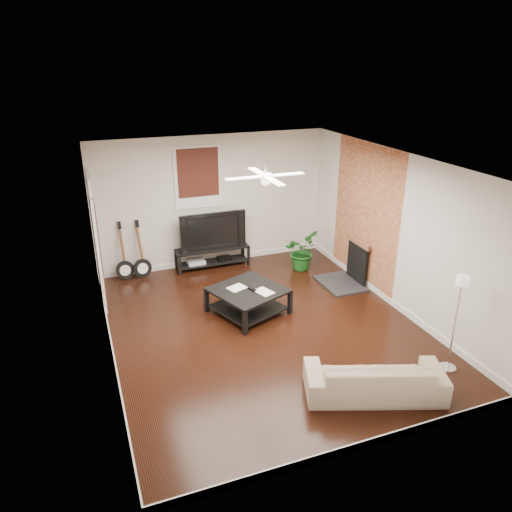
# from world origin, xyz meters

# --- Properties ---
(room) EXTENTS (5.01, 6.01, 2.81)m
(room) POSITION_xyz_m (0.00, 0.00, 1.40)
(room) COLOR black
(room) RESTS_ON ground
(brick_accent) EXTENTS (0.02, 2.20, 2.80)m
(brick_accent) POSITION_xyz_m (2.49, 1.00, 1.40)
(brick_accent) COLOR #AC5E37
(brick_accent) RESTS_ON floor
(fireplace) EXTENTS (0.80, 1.10, 0.92)m
(fireplace) POSITION_xyz_m (2.20, 1.00, 0.46)
(fireplace) COLOR black
(fireplace) RESTS_ON floor
(window_back) EXTENTS (1.00, 0.06, 1.30)m
(window_back) POSITION_xyz_m (-0.30, 2.97, 1.95)
(window_back) COLOR #3C1610
(window_back) RESTS_ON wall_back
(door_left) EXTENTS (0.08, 1.00, 2.50)m
(door_left) POSITION_xyz_m (-2.46, 1.90, 1.25)
(door_left) COLOR white
(door_left) RESTS_ON wall_left
(tv_stand) EXTENTS (1.58, 0.42, 0.44)m
(tv_stand) POSITION_xyz_m (-0.11, 2.78, 0.22)
(tv_stand) COLOR black
(tv_stand) RESTS_ON floor
(tv) EXTENTS (1.42, 0.19, 0.82)m
(tv) POSITION_xyz_m (-0.11, 2.80, 0.85)
(tv) COLOR black
(tv) RESTS_ON tv_stand
(coffee_table) EXTENTS (1.45, 1.45, 0.47)m
(coffee_table) POSITION_xyz_m (-0.09, 0.57, 0.24)
(coffee_table) COLOR black
(coffee_table) RESTS_ON floor
(sofa) EXTENTS (1.99, 1.31, 0.54)m
(sofa) POSITION_xyz_m (0.74, -2.16, 0.27)
(sofa) COLOR #C0AC90
(sofa) RESTS_ON floor
(floor_lamp) EXTENTS (0.32, 0.32, 1.51)m
(floor_lamp) POSITION_xyz_m (2.09, -2.06, 0.76)
(floor_lamp) COLOR silver
(floor_lamp) RESTS_ON floor
(potted_plant) EXTENTS (0.94, 0.96, 0.80)m
(potted_plant) POSITION_xyz_m (1.64, 2.01, 0.40)
(potted_plant) COLOR #18561B
(potted_plant) RESTS_ON floor
(guitar_left) EXTENTS (0.40, 0.30, 1.23)m
(guitar_left) POSITION_xyz_m (-1.97, 2.75, 0.61)
(guitar_left) COLOR black
(guitar_left) RESTS_ON floor
(guitar_right) EXTENTS (0.43, 0.34, 1.23)m
(guitar_right) POSITION_xyz_m (-1.62, 2.72, 0.61)
(guitar_right) COLOR black
(guitar_right) RESTS_ON floor
(ceiling_fan) EXTENTS (1.24, 1.24, 0.32)m
(ceiling_fan) POSITION_xyz_m (0.00, 0.00, 2.60)
(ceiling_fan) COLOR white
(ceiling_fan) RESTS_ON ceiling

